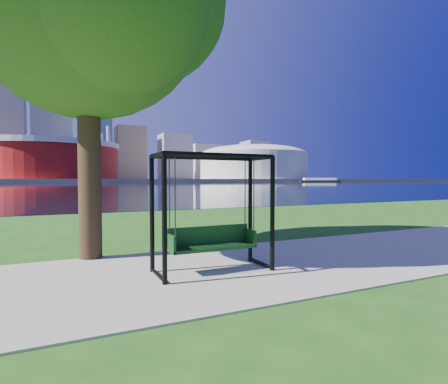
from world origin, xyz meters
TOP-DOWN VIEW (x-y plane):
  - ground at (0.00, 0.00)m, footprint 900.00×900.00m
  - path at (0.00, -0.50)m, footprint 120.00×4.00m
  - river at (0.00, 102.00)m, footprint 900.00×180.00m
  - far_bank at (0.00, 306.00)m, footprint 900.00×228.00m
  - stadium at (-10.00, 235.00)m, footprint 83.00×83.00m
  - arena at (135.00, 235.00)m, footprint 84.00×84.00m
  - skyline at (-4.27, 319.39)m, footprint 392.00×66.00m
  - swing at (-0.60, -0.57)m, footprint 2.10×0.91m
  - barge at (155.50, 180.91)m, footprint 27.60×16.65m

SIDE VIEW (x-z plane):
  - ground at x=0.00m, z-range 0.00..0.00m
  - river at x=0.00m, z-range 0.00..0.02m
  - path at x=0.00m, z-range 0.00..0.03m
  - far_bank at x=0.00m, z-range 0.00..2.00m
  - swing at x=-0.60m, z-range -0.04..2.11m
  - barge at x=155.50m, z-range -0.12..2.56m
  - stadium at x=-10.00m, z-range -1.77..30.23m
  - arena at x=135.00m, z-range 2.59..29.15m
  - skyline at x=-4.27m, z-range -12.36..84.14m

